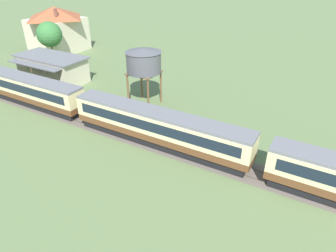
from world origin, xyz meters
The scene contains 6 objects.
passenger_train centered at (-19.11, 0.73, 2.25)m, with size 112.34×2.85×4.05m.
railway_track centered at (-19.76, 0.73, 0.01)m, with size 142.96×3.60×0.04m.
station_building centered at (-45.33, 8.94, 2.17)m, with size 12.39×7.16×4.29m.
station_house_terracotta_roof centered at (-59.07, 22.98, 4.84)m, with size 10.56×10.52×9.39m.
water_tower centered at (-26.55, 8.80, 6.33)m, with size 4.93×4.93×8.08m.
yard_tree_0 centered at (-53.56, 16.21, 5.47)m, with size 4.81×4.81×7.89m.
Camera 1 is at (-4.17, -23.57, 18.50)m, focal length 32.00 mm.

